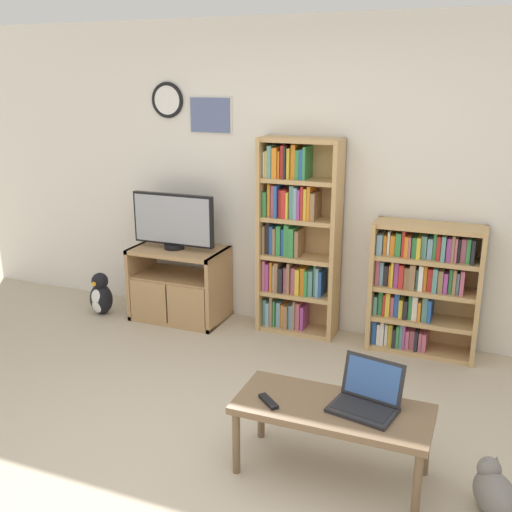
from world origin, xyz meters
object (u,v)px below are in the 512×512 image
object	(u,v)px
television	(173,221)
coffee_table	(332,414)
bookshelf_tall	(295,239)
laptop	(367,397)
cat	(494,492)
remote_near_laptop	(268,401)
bookshelf_short	(420,286)
penguin_figurine	(100,296)
tv_stand	(179,284)

from	to	relation	value
television	coffee_table	world-z (taller)	television
bookshelf_tall	laptop	size ratio (longest dim) A/B	4.29
television	cat	xyz separation A→B (m)	(2.75, -1.66, -0.79)
remote_near_laptop	bookshelf_short	bearing A→B (deg)	-155.08
television	bookshelf_short	world-z (taller)	television
bookshelf_tall	remote_near_laptop	bearing A→B (deg)	-75.49
television	remote_near_laptop	distance (m)	2.41
laptop	bookshelf_tall	bearing A→B (deg)	131.16
bookshelf_tall	remote_near_laptop	world-z (taller)	bookshelf_tall
television	penguin_figurine	bearing A→B (deg)	-165.27
bookshelf_tall	bookshelf_short	distance (m)	1.09
cat	penguin_figurine	bearing A→B (deg)	128.21
bookshelf_short	laptop	bearing A→B (deg)	-91.69
television	coffee_table	size ratio (longest dim) A/B	0.73
coffee_table	cat	xyz separation A→B (m)	(0.85, 0.01, -0.25)
television	bookshelf_tall	xyz separation A→B (m)	(1.07, 0.15, -0.09)
bookshelf_short	laptop	world-z (taller)	bookshelf_short
cat	television	bearing A→B (deg)	120.28
tv_stand	coffee_table	size ratio (longest dim) A/B	0.78
bookshelf_tall	bookshelf_short	world-z (taller)	bookshelf_tall
tv_stand	cat	bearing A→B (deg)	-31.43
laptop	remote_near_laptop	size ratio (longest dim) A/B	2.59
tv_stand	coffee_table	bearing A→B (deg)	-41.70
coffee_table	penguin_figurine	distance (m)	3.00
tv_stand	penguin_figurine	size ratio (longest dim) A/B	2.07
laptop	remote_near_laptop	world-z (taller)	laptop
tv_stand	bookshelf_short	world-z (taller)	bookshelf_short
bookshelf_short	penguin_figurine	xyz separation A→B (m)	(-2.82, -0.32, -0.36)
bookshelf_tall	remote_near_laptop	distance (m)	2.02
bookshelf_tall	cat	world-z (taller)	bookshelf_tall
bookshelf_short	penguin_figurine	distance (m)	2.86
bookshelf_short	television	bearing A→B (deg)	-176.30
tv_stand	remote_near_laptop	size ratio (longest dim) A/B	5.54
bookshelf_tall	laptop	bearing A→B (deg)	-60.41
tv_stand	bookshelf_tall	distance (m)	1.16
television	coffee_table	xyz separation A→B (m)	(1.90, -1.66, -0.54)
bookshelf_tall	remote_near_laptop	size ratio (longest dim) A/B	11.13
coffee_table	remote_near_laptop	world-z (taller)	remote_near_laptop
coffee_table	remote_near_laptop	size ratio (longest dim) A/B	7.09
remote_near_laptop	laptop	bearing A→B (deg)	148.25
television	coffee_table	bearing A→B (deg)	-41.20
bookshelf_tall	coffee_table	world-z (taller)	bookshelf_tall
laptop	cat	distance (m)	0.77
television	cat	size ratio (longest dim) A/B	1.70
tv_stand	remote_near_laptop	world-z (taller)	tv_stand
tv_stand	laptop	distance (m)	2.61
bookshelf_tall	tv_stand	bearing A→B (deg)	-171.90
television	laptop	size ratio (longest dim) A/B	1.98
television	cat	distance (m)	3.31
television	coffee_table	distance (m)	2.58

